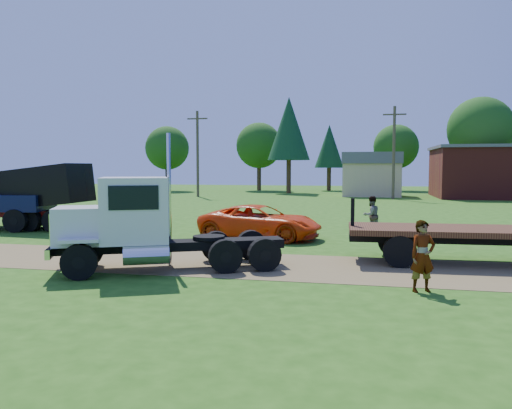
% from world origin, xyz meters
% --- Properties ---
extents(ground, '(140.00, 140.00, 0.00)m').
position_xyz_m(ground, '(0.00, 0.00, 0.00)').
color(ground, '#245111').
rests_on(ground, ground).
extents(dirt_track, '(120.00, 4.20, 0.01)m').
position_xyz_m(dirt_track, '(0.00, 0.00, 0.01)').
color(dirt_track, brown).
rests_on(dirt_track, ground).
extents(white_semi_tractor, '(6.94, 4.73, 4.17)m').
position_xyz_m(white_semi_tractor, '(-3.47, -1.55, 1.42)').
color(white_semi_tractor, black).
rests_on(white_semi_tractor, ground).
extents(black_dump_truck, '(7.67, 2.52, 3.31)m').
position_xyz_m(black_dump_truck, '(-13.78, 6.92, 1.82)').
color(black_dump_truck, black).
rests_on(black_dump_truck, ground).
extents(orange_pickup, '(5.59, 3.18, 1.47)m').
position_xyz_m(orange_pickup, '(-1.21, 5.79, 0.74)').
color(orange_pickup, '#EB400B').
rests_on(orange_pickup, ground).
extents(flatbed_trailer, '(8.23, 2.79, 2.08)m').
position_xyz_m(flatbed_trailer, '(6.76, 1.72, 0.89)').
color(flatbed_trailer, '#391B12').
rests_on(flatbed_trailer, ground).
extents(spectator_a, '(0.77, 0.65, 1.80)m').
position_xyz_m(spectator_a, '(4.61, -2.46, 0.90)').
color(spectator_a, '#999999').
rests_on(spectator_a, ground).
extents(spectator_b, '(1.09, 1.04, 1.77)m').
position_xyz_m(spectator_b, '(3.53, 8.29, 0.88)').
color(spectator_b, '#999999').
rests_on(spectator_b, ground).
extents(brick_building, '(15.40, 10.40, 5.30)m').
position_xyz_m(brick_building, '(18.00, 40.00, 2.66)').
color(brick_building, maroon).
rests_on(brick_building, ground).
extents(tan_shed, '(6.20, 5.40, 4.70)m').
position_xyz_m(tan_shed, '(4.00, 40.00, 2.42)').
color(tan_shed, tan).
rests_on(tan_shed, ground).
extents(utility_poles, '(42.20, 0.28, 9.00)m').
position_xyz_m(utility_poles, '(6.00, 35.00, 4.71)').
color(utility_poles, '#483D29').
rests_on(utility_poles, ground).
extents(tree_row, '(56.93, 15.38, 11.59)m').
position_xyz_m(tree_row, '(6.32, 49.43, 6.72)').
color(tree_row, '#382816').
rests_on(tree_row, ground).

